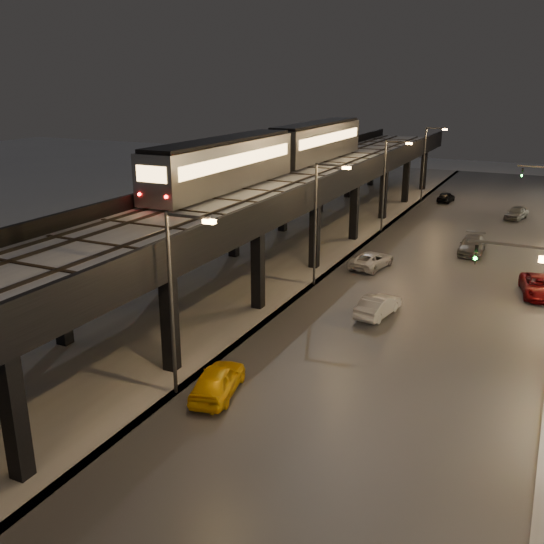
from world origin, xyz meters
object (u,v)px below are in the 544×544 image
at_px(car_onc_white, 472,246).
at_px(car_far_white, 446,198).
at_px(car_onc_dark, 540,287).
at_px(car_onc_red, 516,213).
at_px(car_mid_silver, 372,260).
at_px(subway_train, 278,150).
at_px(car_near_white, 378,306).
at_px(car_taxi, 218,381).

bearing_deg(car_onc_white, car_far_white, 104.42).
relative_size(car_onc_dark, car_onc_red, 1.25).
bearing_deg(car_mid_silver, car_onc_red, -100.18).
relative_size(subway_train, car_onc_dark, 7.47).
height_order(car_near_white, car_mid_silver, car_near_white).
height_order(car_near_white, car_far_white, car_near_white).
height_order(car_onc_dark, car_onc_red, car_onc_dark).
relative_size(car_far_white, car_onc_dark, 0.73).
bearing_deg(car_taxi, car_mid_silver, -103.86).
height_order(subway_train, car_onc_dark, subway_train).
relative_size(car_taxi, car_onc_dark, 0.88).
xyz_separation_m(car_onc_dark, car_onc_red, (-3.55, 25.28, -0.01)).
xyz_separation_m(car_mid_silver, car_onc_white, (6.65, 7.93, 0.07)).
bearing_deg(car_far_white, car_near_white, 100.14).
bearing_deg(car_taxi, car_onc_red, -113.78).
height_order(subway_train, car_mid_silver, subway_train).
height_order(car_far_white, car_onc_red, car_onc_red).
distance_m(car_onc_dark, car_onc_red, 25.53).
height_order(car_mid_silver, car_onc_red, car_onc_red).
relative_size(car_taxi, car_near_white, 1.05).
xyz_separation_m(car_far_white, car_onc_white, (6.28, -22.28, 0.10)).
bearing_deg(car_mid_silver, car_far_white, -80.26).
height_order(car_mid_silver, car_far_white, car_mid_silver).
height_order(car_far_white, car_onc_dark, car_onc_dark).
bearing_deg(car_far_white, subway_train, 73.08).
bearing_deg(subway_train, car_far_white, 67.25).
xyz_separation_m(car_near_white, car_onc_dark, (9.15, 8.51, 0.01)).
height_order(car_near_white, car_onc_white, car_onc_white).
xyz_separation_m(subway_train, car_taxi, (9.76, -27.55, -7.70)).
bearing_deg(subway_train, car_mid_silver, -22.94).
distance_m(car_taxi, car_near_white, 13.85).
distance_m(car_mid_silver, car_onc_red, 25.53).
bearing_deg(car_taxi, car_onc_white, -115.45).
xyz_separation_m(car_far_white, car_onc_dark, (12.17, -31.59, 0.08)).
bearing_deg(car_taxi, car_near_white, -119.26).
bearing_deg(car_onc_dark, car_onc_white, 112.18).
relative_size(car_near_white, car_onc_white, 0.84).
bearing_deg(car_mid_silver, car_near_white, 119.30).
bearing_deg(car_onc_red, car_near_white, -85.51).
bearing_deg(car_mid_silver, car_taxi, 98.72).
height_order(car_taxi, car_onc_red, car_taxi).
bearing_deg(subway_train, car_onc_dark, -14.18).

